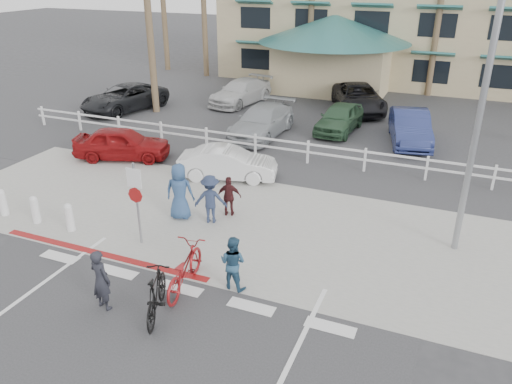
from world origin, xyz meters
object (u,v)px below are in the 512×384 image
at_px(bike_black, 156,294).
at_px(car_red_compact, 122,143).
at_px(sign_post, 137,200).
at_px(bike_red, 184,269).
at_px(car_white_sedan, 228,163).

bearing_deg(bike_black, car_red_compact, -70.36).
xyz_separation_m(sign_post, car_red_compact, (-4.87, 5.80, -0.76)).
distance_m(bike_red, bike_black, 1.22).
bearing_deg(sign_post, car_white_sedan, 87.14).
height_order(sign_post, car_white_sedan, sign_post).
relative_size(sign_post, car_white_sedan, 0.76).
relative_size(bike_red, car_white_sedan, 0.58).
relative_size(bike_red, bike_black, 1.13).
distance_m(car_white_sedan, car_red_compact, 5.15).
bearing_deg(car_white_sedan, bike_red, -178.42).
height_order(sign_post, bike_red, sign_post).
distance_m(sign_post, car_red_compact, 7.61).
xyz_separation_m(bike_black, car_white_sedan, (-2.04, 8.26, 0.04)).
bearing_deg(bike_red, car_red_compact, -53.02).
bearing_deg(car_red_compact, bike_red, -154.08).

